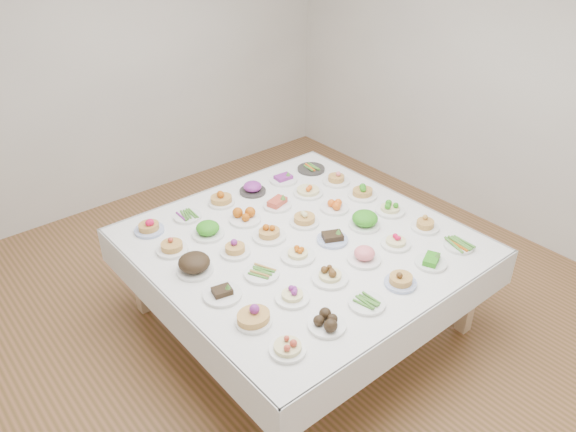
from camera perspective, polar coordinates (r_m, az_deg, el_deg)
room_envelope at (r=3.63m, az=-1.42°, el=12.72°), size 5.02×5.02×2.81m
display_table at (r=4.07m, az=1.35°, el=-3.22°), size 2.15×2.15×0.75m
dish_0 at (r=3.14m, az=-0.04°, el=-12.94°), size 0.20×0.20×0.11m
dish_1 at (r=3.29m, az=4.00°, el=-10.59°), size 0.22×0.22×0.10m
dish_2 at (r=3.48m, az=8.02°, el=-8.70°), size 0.22×0.22×0.05m
dish_3 at (r=3.66m, az=11.39°, el=-6.29°), size 0.21×0.21×0.11m
dish_4 at (r=3.89m, az=14.34°, el=-4.39°), size 0.21×0.21×0.09m
dish_5 at (r=4.12m, az=16.97°, el=-2.78°), size 0.21×0.20×0.05m
dish_6 at (r=3.30m, az=-3.54°, el=-9.91°), size 0.22×0.22×0.14m
dish_7 at (r=3.47m, az=0.44°, el=-7.92°), size 0.21×0.21×0.10m
dish_8 at (r=3.63m, az=4.32°, el=-5.64°), size 0.25×0.25×0.14m
dish_9 at (r=3.83m, az=7.77°, el=-3.87°), size 0.23×0.23×0.12m
dish_10 at (r=4.02m, az=10.91°, el=-2.48°), size 0.21×0.21×0.10m
dish_11 at (r=4.25m, az=13.77°, el=-0.76°), size 0.20×0.20×0.11m
dish_12 at (r=3.53m, az=-6.70°, el=-7.68°), size 0.24×0.24×0.09m
dish_13 at (r=3.69m, az=-2.69°, el=-5.78°), size 0.23×0.23×0.05m
dish_14 at (r=3.83m, az=1.01°, el=-3.68°), size 0.23×0.23×0.11m
dish_15 at (r=4.01m, az=4.54°, el=-2.15°), size 0.22×0.22×0.09m
dish_16 at (r=4.18m, az=7.82°, el=-0.24°), size 0.24×0.24×0.15m
dish_17 at (r=4.40m, az=10.37°, el=1.10°), size 0.23×0.23×0.13m
dish_18 at (r=3.73m, az=-9.51°, el=-4.66°), size 0.25×0.25×0.15m
dish_19 at (r=3.88m, az=-5.41°, el=-3.20°), size 0.21×0.21×0.12m
dish_20 at (r=4.02m, az=-1.92°, el=-1.52°), size 0.24×0.24×0.13m
dish_21 at (r=4.19m, az=1.68°, el=-0.18°), size 0.22×0.22×0.12m
dish_22 at (r=4.39m, az=4.75°, el=1.16°), size 0.22×0.22×0.10m
dish_23 at (r=4.58m, az=7.60°, el=2.59°), size 0.23×0.23×0.13m
dish_24 at (r=3.97m, az=-11.73°, el=-2.93°), size 0.22×0.22×0.12m
dish_25 at (r=4.09m, az=-8.15°, el=-1.28°), size 0.23×0.23×0.13m
dish_26 at (r=4.23m, az=-4.40°, el=0.10°), size 0.24×0.24×0.11m
dish_27 at (r=4.41m, az=-1.10°, el=1.43°), size 0.22×0.22×0.10m
dish_28 at (r=4.58m, az=2.06°, el=2.96°), size 0.24×0.24×0.14m
dish_29 at (r=4.77m, az=4.93°, el=4.01°), size 0.23×0.23×0.13m
dish_30 at (r=4.22m, az=-13.97°, el=-0.93°), size 0.21×0.21×0.12m
dish_31 at (r=4.34m, az=-10.17°, el=0.02°), size 0.21×0.21×0.05m
dish_32 at (r=4.47m, az=-6.81°, el=1.92°), size 0.22×0.21×0.13m
dish_33 at (r=4.61m, az=-3.62°, el=2.92°), size 0.21×0.21×0.11m
dish_34 at (r=4.79m, az=-0.47°, el=3.96°), size 0.23×0.23×0.10m
dish_35 at (r=4.98m, az=2.36°, el=4.90°), size 0.24×0.24×0.05m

